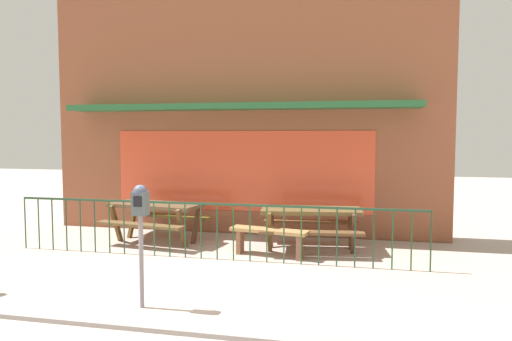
{
  "coord_description": "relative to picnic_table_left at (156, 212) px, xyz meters",
  "views": [
    {
      "loc": [
        2.57,
        -5.64,
        2.14
      ],
      "look_at": [
        0.73,
        2.58,
        1.5
      ],
      "focal_mm": 34.21,
      "sensor_mm": 36.0,
      "label": 1
    }
  ],
  "objects": [
    {
      "name": "parking_meter_near",
      "position": [
        1.34,
        -3.41,
        0.56
      ],
      "size": [
        0.18,
        0.17,
        1.52
      ],
      "color": "gray",
      "rests_on": "ground"
    },
    {
      "name": "pub_storefront",
      "position": [
        1.42,
        1.41,
        2.05
      ],
      "size": [
        8.55,
        1.26,
        5.37
      ],
      "color": "brown",
      "rests_on": "ground"
    },
    {
      "name": "picnic_table_right",
      "position": [
        3.05,
        -0.01,
        0.0
      ],
      "size": [
        1.95,
        1.57,
        0.79
      ],
      "color": "brown",
      "rests_on": "ground"
    },
    {
      "name": "ground",
      "position": [
        1.42,
        -3.18,
        -0.61
      ],
      "size": [
        40.0,
        40.0,
        0.0
      ],
      "primitive_type": "plane",
      "color": "#B6A397"
    },
    {
      "name": "patio_bench",
      "position": [
        2.38,
        -0.58,
        -0.26
      ],
      "size": [
        1.44,
        0.58,
        0.48
      ],
      "color": "#A67A48",
      "rests_on": "ground"
    },
    {
      "name": "patio_fence_front",
      "position": [
        1.42,
        -1.0,
        0.05
      ],
      "size": [
        7.21,
        0.04,
        0.97
      ],
      "color": "#22442D",
      "rests_on": "ground"
    },
    {
      "name": "curb_edge",
      "position": [
        1.42,
        -4.02,
        -0.61
      ],
      "size": [
        11.97,
        0.2,
        0.11
      ],
      "primitive_type": "cube",
      "color": "gray",
      "rests_on": "ground"
    },
    {
      "name": "picnic_table_left",
      "position": [
        0.0,
        0.0,
        0.0
      ],
      "size": [
        1.98,
        1.61,
        0.79
      ],
      "color": "brown",
      "rests_on": "ground"
    }
  ]
}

